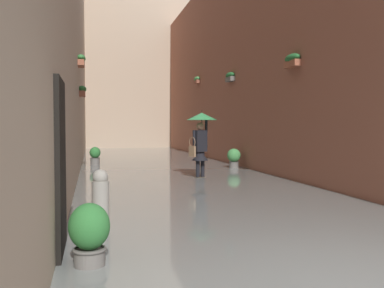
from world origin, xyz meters
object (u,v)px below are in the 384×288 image
(person_wading, at_px, (201,133))
(potted_plant_far_left, at_px, (234,158))
(mooring_bollard, at_px, (100,201))
(potted_plant_near_right, at_px, (89,235))
(potted_plant_mid_right, at_px, (95,156))

(person_wading, xyz_separation_m, potted_plant_far_left, (-1.92, -2.57, -0.98))
(potted_plant_far_left, bearing_deg, mooring_bollard, 59.34)
(potted_plant_far_left, xyz_separation_m, mooring_bollard, (5.00, 8.44, 0.03))
(potted_plant_far_left, bearing_deg, potted_plant_near_right, 63.28)
(potted_plant_near_right, height_order, potted_plant_far_left, potted_plant_far_left)
(person_wading, bearing_deg, potted_plant_mid_right, -57.59)
(potted_plant_near_right, bearing_deg, person_wading, -112.87)
(person_wading, height_order, potted_plant_mid_right, person_wading)
(potted_plant_mid_right, bearing_deg, mooring_bollard, 89.98)
(potted_plant_near_right, distance_m, mooring_bollard, 1.82)
(potted_plant_near_right, bearing_deg, mooring_bollard, -94.94)
(potted_plant_far_left, bearing_deg, person_wading, 53.26)
(potted_plant_mid_right, xyz_separation_m, mooring_bollard, (0.00, 10.70, 0.05))
(potted_plant_near_right, bearing_deg, potted_plant_mid_right, -90.73)
(person_wading, height_order, mooring_bollard, person_wading)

